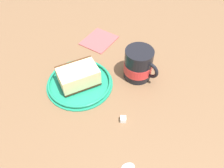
{
  "coord_description": "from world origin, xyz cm",
  "views": [
    {
      "loc": [
        20.78,
        -32.32,
        48.61
      ],
      "look_at": [
        2.48,
        3.18,
        3.0
      ],
      "focal_mm": 36.27,
      "sensor_mm": 36.0,
      "label": 1
    }
  ],
  "objects_px": {
    "tea_mug": "(139,65)",
    "folded_napkin": "(99,40)",
    "small_plate": "(80,83)",
    "cake_slice": "(78,76)",
    "sugar_cube": "(123,119)"
  },
  "relations": [
    {
      "from": "sugar_cube",
      "to": "folded_napkin",
      "type": "bearing_deg",
      "value": 129.95
    },
    {
      "from": "cake_slice",
      "to": "small_plate",
      "type": "bearing_deg",
      "value": -36.94
    },
    {
      "from": "tea_mug",
      "to": "sugar_cube",
      "type": "relative_size",
      "value": 7.44
    },
    {
      "from": "small_plate",
      "to": "folded_napkin",
      "type": "distance_m",
      "value": 0.21
    },
    {
      "from": "cake_slice",
      "to": "sugar_cube",
      "type": "distance_m",
      "value": 0.17
    },
    {
      "from": "tea_mug",
      "to": "folded_napkin",
      "type": "xyz_separation_m",
      "value": [
        -0.18,
        0.09,
        -0.04
      ]
    },
    {
      "from": "small_plate",
      "to": "sugar_cube",
      "type": "xyz_separation_m",
      "value": [
        0.16,
        -0.05,
        -0.0
      ]
    },
    {
      "from": "small_plate",
      "to": "cake_slice",
      "type": "height_order",
      "value": "cake_slice"
    },
    {
      "from": "cake_slice",
      "to": "sugar_cube",
      "type": "height_order",
      "value": "cake_slice"
    },
    {
      "from": "folded_napkin",
      "to": "sugar_cube",
      "type": "relative_size",
      "value": 7.8
    },
    {
      "from": "tea_mug",
      "to": "folded_napkin",
      "type": "distance_m",
      "value": 0.21
    },
    {
      "from": "small_plate",
      "to": "cake_slice",
      "type": "xyz_separation_m",
      "value": [
        -0.0,
        0.0,
        0.03
      ]
    },
    {
      "from": "folded_napkin",
      "to": "sugar_cube",
      "type": "bearing_deg",
      "value": -50.05
    },
    {
      "from": "cake_slice",
      "to": "sugar_cube",
      "type": "xyz_separation_m",
      "value": [
        0.16,
        -0.05,
        -0.03
      ]
    },
    {
      "from": "tea_mug",
      "to": "sugar_cube",
      "type": "xyz_separation_m",
      "value": [
        0.03,
        -0.16,
        -0.04
      ]
    }
  ]
}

